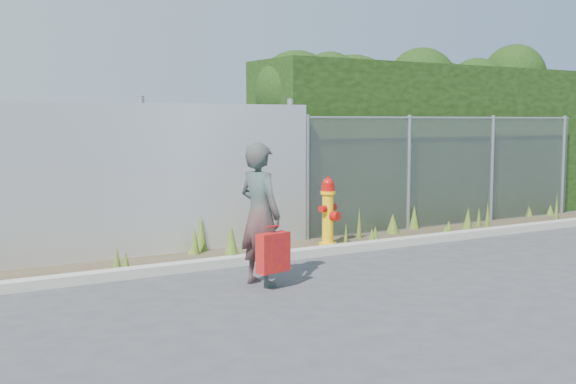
# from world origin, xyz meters

# --- Properties ---
(ground) EXTENTS (80.00, 80.00, 0.00)m
(ground) POSITION_xyz_m (0.00, 0.00, 0.00)
(ground) COLOR #3B3B3E
(ground) RESTS_ON ground
(curb) EXTENTS (16.00, 0.22, 0.12)m
(curb) POSITION_xyz_m (0.00, 1.80, 0.06)
(curb) COLOR #A29F93
(curb) RESTS_ON ground
(weed_strip) EXTENTS (16.00, 1.29, 0.53)m
(weed_strip) POSITION_xyz_m (0.67, 2.44, 0.11)
(weed_strip) COLOR #423626
(weed_strip) RESTS_ON ground
(corrugated_fence) EXTENTS (8.50, 0.21, 2.30)m
(corrugated_fence) POSITION_xyz_m (-3.25, 3.01, 1.10)
(corrugated_fence) COLOR silver
(corrugated_fence) RESTS_ON ground
(chainlink_fence) EXTENTS (6.50, 0.07, 2.05)m
(chainlink_fence) POSITION_xyz_m (4.25, 3.00, 1.03)
(chainlink_fence) COLOR gray
(chainlink_fence) RESTS_ON ground
(hedge) EXTENTS (7.46, 1.92, 3.57)m
(hedge) POSITION_xyz_m (4.36, 4.06, 1.89)
(hedge) COLOR black
(hedge) RESTS_ON ground
(fire_hydrant) EXTENTS (0.37, 0.33, 1.10)m
(fire_hydrant) POSITION_xyz_m (1.03, 2.37, 0.53)
(fire_hydrant) COLOR yellow
(fire_hydrant) RESTS_ON ground
(woman) EXTENTS (0.53, 0.69, 1.69)m
(woman) POSITION_xyz_m (-1.18, 0.60, 0.85)
(woman) COLOR #0F6359
(woman) RESTS_ON ground
(red_tote_bag) EXTENTS (0.41, 0.15, 0.54)m
(red_tote_bag) POSITION_xyz_m (-1.17, 0.31, 0.44)
(red_tote_bag) COLOR #A1091E
(black_shoulder_bag) EXTENTS (0.22, 0.09, 0.17)m
(black_shoulder_bag) POSITION_xyz_m (-1.12, 0.70, 0.97)
(black_shoulder_bag) COLOR black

